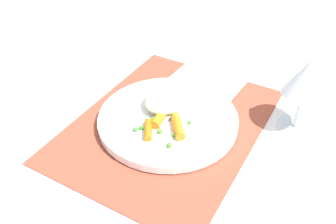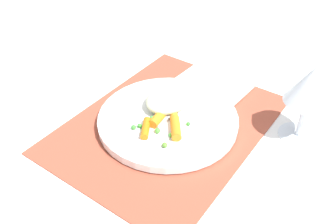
{
  "view_description": "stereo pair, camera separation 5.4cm",
  "coord_description": "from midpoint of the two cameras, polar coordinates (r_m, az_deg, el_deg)",
  "views": [
    {
      "loc": [
        0.47,
        0.27,
        0.46
      ],
      "look_at": [
        0.0,
        0.0,
        0.03
      ],
      "focal_mm": 39.98,
      "sensor_mm": 36.0,
      "label": 1
    },
    {
      "loc": [
        0.44,
        0.32,
        0.46
      ],
      "look_at": [
        0.0,
        0.0,
        0.03
      ],
      "focal_mm": 39.98,
      "sensor_mm": 36.0,
      "label": 2
    }
  ],
  "objects": [
    {
      "name": "napkin",
      "position": [
        0.82,
        4.12,
        4.7
      ],
      "size": [
        0.1,
        0.15,
        0.01
      ],
      "primitive_type": "cube",
      "rotation": [
        0.0,
        0.0,
        -0.06
      ],
      "color": "white",
      "rests_on": "placemat"
    },
    {
      "name": "ground_plane",
      "position": [
        0.71,
        -2.16,
        -2.05
      ],
      "size": [
        2.4,
        2.4,
        0.0
      ],
      "primitive_type": "plane",
      "color": "white"
    },
    {
      "name": "rice_mound",
      "position": [
        0.71,
        -2.49,
        1.85
      ],
      "size": [
        0.09,
        0.08,
        0.03
      ],
      "primitive_type": "ellipsoid",
      "color": "beige",
      "rests_on": "plate"
    },
    {
      "name": "carrot_portion",
      "position": [
        0.67,
        -2.53,
        -1.59
      ],
      "size": [
        0.11,
        0.09,
        0.02
      ],
      "color": "orange",
      "rests_on": "plate"
    },
    {
      "name": "placemat",
      "position": [
        0.71,
        -2.17,
        -1.86
      ],
      "size": [
        0.43,
        0.32,
        0.01
      ],
      "primitive_type": "cube",
      "color": "#9E4733",
      "rests_on": "ground_plane"
    },
    {
      "name": "fork",
      "position": [
        0.72,
        -0.73,
        0.87
      ],
      "size": [
        0.19,
        0.02,
        0.01
      ],
      "color": "beige",
      "rests_on": "plate"
    },
    {
      "name": "wine_glass",
      "position": [
        0.68,
        18.46,
        4.73
      ],
      "size": [
        0.08,
        0.08,
        0.15
      ],
      "color": "silver",
      "rests_on": "ground_plane"
    },
    {
      "name": "pea_scatter",
      "position": [
        0.66,
        -3.9,
        -2.96
      ],
      "size": [
        0.08,
        0.08,
        0.01
      ],
      "color": "green",
      "rests_on": "plate"
    },
    {
      "name": "plate",
      "position": [
        0.71,
        -2.19,
        -1.2
      ],
      "size": [
        0.26,
        0.26,
        0.02
      ],
      "primitive_type": "cylinder",
      "color": "white",
      "rests_on": "placemat"
    }
  ]
}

